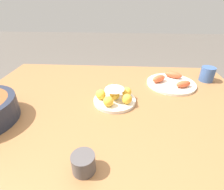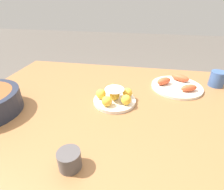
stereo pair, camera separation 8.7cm
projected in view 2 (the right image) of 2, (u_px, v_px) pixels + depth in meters
dining_table at (110, 116)px, 0.94m from camera, size 1.44×1.03×0.77m
cake_plate at (115, 97)px, 0.87m from camera, size 0.21×0.21×0.08m
seafood_platter at (177, 85)px, 1.02m from camera, size 0.29×0.29×0.06m
cup_near at (217, 79)px, 1.02m from camera, size 0.08×0.08×0.09m
cup_far at (70, 160)px, 0.54m from camera, size 0.07×0.07×0.06m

